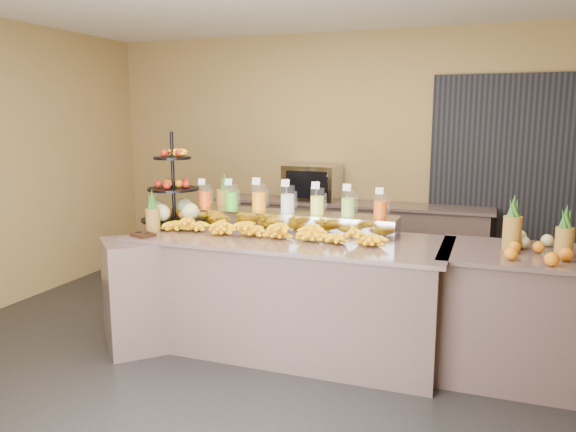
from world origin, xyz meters
The scene contains 20 objects.
ground centered at (0.00, 0.00, 0.00)m, with size 6.00×6.00×0.00m, color black.
room_envelope centered at (0.19, 0.79, 1.88)m, with size 6.04×5.02×2.82m.
buffet_counter centered at (-0.12, 0.26, 0.47)m, with size 2.75×1.25×0.93m.
right_counter centered at (1.70, 0.40, 0.47)m, with size 1.08×0.88×0.93m.
back_ledge centered at (0.00, 2.25, 0.47)m, with size 3.10×0.55×0.93m.
pitcher_tray centered at (-0.11, 0.58, 1.01)m, with size 1.85×0.30×0.15m, color gray.
juice_pitcher_orange_a centered at (-0.89, 0.58, 1.17)m, with size 0.11×0.11×0.27m.
juice_pitcher_green centered at (-0.63, 0.58, 1.17)m, with size 0.11×0.12×0.28m.
juice_pitcher_orange_b centered at (-0.37, 0.58, 1.18)m, with size 0.12×0.13×0.30m.
juice_pitcher_milk centered at (-0.11, 0.58, 1.18)m, with size 0.12×0.12×0.29m.
juice_pitcher_lemon centered at (0.15, 0.58, 1.17)m, with size 0.12×0.12×0.28m.
juice_pitcher_lime centered at (0.41, 0.58, 1.17)m, with size 0.11×0.12×0.28m.
juice_pitcher_orange_c centered at (0.67, 0.58, 1.17)m, with size 0.11×0.11×0.26m.
banana_heap centered at (-0.16, 0.29, 1.00)m, with size 1.97×0.18×0.16m.
fruit_stand centered at (-1.09, 0.45, 1.14)m, with size 0.62×0.62×0.81m.
condiment_caddy centered at (-1.10, -0.07, 0.94)m, with size 0.18×0.13×0.03m, color black.
pineapple_left_a centered at (-1.12, 0.11, 1.06)m, with size 0.12×0.12×0.36m.
pineapple_left_b centered at (-0.79, 0.77, 1.10)m, with size 0.15×0.15×0.45m.
right_fruit_pile centered at (1.79, 0.32, 1.01)m, with size 0.45×0.43×0.24m.
oven_warmer centered at (-0.42, 2.25, 1.13)m, with size 0.60×0.42×0.40m, color gray.
Camera 1 is at (1.49, -3.77, 1.87)m, focal length 35.00 mm.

